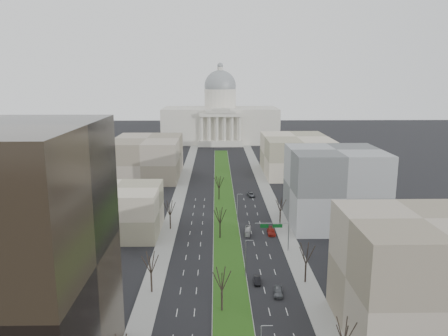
{
  "coord_description": "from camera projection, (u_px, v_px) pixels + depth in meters",
  "views": [
    {
      "loc": [
        -3.06,
        -39.7,
        46.35
      ],
      "look_at": [
        -0.23,
        113.0,
        13.86
      ],
      "focal_mm": 35.0,
      "sensor_mm": 36.0,
      "label": 1
    }
  ],
  "objects": [
    {
      "name": "car_grey_far",
      "position": [
        251.0,
        195.0,
        170.43
      ],
      "size": [
        3.23,
        5.52,
        1.44
      ],
      "primitive_type": "imported",
      "rotation": [
        0.0,
        0.0,
        0.17
      ],
      "color": "#484A4F",
      "rests_on": "ground"
    },
    {
      "name": "car_red",
      "position": [
        271.0,
        232.0,
        129.81
      ],
      "size": [
        2.46,
        5.72,
        1.64
      ],
      "primitive_type": "imported",
      "rotation": [
        0.0,
        0.0,
        -0.03
      ],
      "color": "maroon",
      "rests_on": "ground"
    },
    {
      "name": "tree_median_c",
      "position": [
        219.0,
        182.0,
        164.38
      ],
      "size": [
        5.4,
        5.4,
        9.72
      ],
      "color": "black",
      "rests_on": "ground"
    },
    {
      "name": "tree_left_far",
      "position": [
        170.0,
        208.0,
        132.84
      ],
      "size": [
        5.28,
        5.28,
        9.5
      ],
      "color": "black",
      "rests_on": "ground"
    },
    {
      "name": "median",
      "position": [
        224.0,
        200.0,
        164.86
      ],
      "size": [
        8.0,
        222.03,
        0.2
      ],
      "color": "#999993",
      "rests_on": "ground"
    },
    {
      "name": "tree_right_mid",
      "position": [
        306.0,
        253.0,
        98.2
      ],
      "size": [
        5.52,
        5.52,
        9.94
      ],
      "color": "black",
      "rests_on": "ground"
    },
    {
      "name": "sidewalk_left",
      "position": [
        172.0,
        221.0,
        141.09
      ],
      "size": [
        5.0,
        330.0,
        0.15
      ],
      "primitive_type": "cube",
      "color": "gray",
      "rests_on": "ground"
    },
    {
      "name": "mast_arm_signs",
      "position": [
        279.0,
        230.0,
        115.98
      ],
      "size": [
        9.12,
        0.24,
        8.09
      ],
      "color": "gray",
      "rests_on": "ground"
    },
    {
      "name": "streetlamp_median_c",
      "position": [
        237.0,
        207.0,
        140.49
      ],
      "size": [
        1.9,
        0.2,
        9.16
      ],
      "color": "gray",
      "rests_on": "ground"
    },
    {
      "name": "car_grey_near",
      "position": [
        278.0,
        291.0,
        93.81
      ],
      "size": [
        2.53,
        5.01,
        1.64
      ],
      "primitive_type": "imported",
      "rotation": [
        0.0,
        0.0,
        -0.13
      ],
      "color": "#53565B",
      "rests_on": "ground"
    },
    {
      "name": "tree_right_far",
      "position": [
        280.0,
        204.0,
        137.44
      ],
      "size": [
        5.04,
        5.04,
        9.07
      ],
      "color": "black",
      "rests_on": "ground"
    },
    {
      "name": "building_tan_right",
      "position": [
        418.0,
        277.0,
        78.12
      ],
      "size": [
        26.0,
        24.0,
        22.0
      ],
      "primitive_type": "cube",
      "color": "gray",
      "rests_on": "ground"
    },
    {
      "name": "tree_median_b",
      "position": [
        220.0,
        215.0,
        125.26
      ],
      "size": [
        5.4,
        5.4,
        9.72
      ],
      "color": "black",
      "rests_on": "ground"
    },
    {
      "name": "tree_left_mid",
      "position": [
        151.0,
        262.0,
        93.69
      ],
      "size": [
        5.4,
        5.4,
        9.72
      ],
      "color": "black",
      "rests_on": "ground"
    },
    {
      "name": "tree_right_near",
      "position": [
        345.0,
        331.0,
        68.95
      ],
      "size": [
        5.16,
        5.16,
        9.29
      ],
      "color": "black",
      "rests_on": "ground"
    },
    {
      "name": "tree_median_a",
      "position": [
        222.0,
        279.0,
        86.15
      ],
      "size": [
        5.4,
        5.4,
        9.72
      ],
      "color": "black",
      "rests_on": "ground"
    },
    {
      "name": "ground",
      "position": [
        224.0,
        200.0,
        165.87
      ],
      "size": [
        600.0,
        600.0,
        0.0
      ],
      "primitive_type": "plane",
      "color": "black",
      "rests_on": "ground"
    },
    {
      "name": "building_far_left",
      "position": [
        147.0,
        157.0,
        202.49
      ],
      "size": [
        30.0,
        40.0,
        18.0
      ],
      "primitive_type": "cube",
      "color": "gray",
      "rests_on": "ground"
    },
    {
      "name": "building_far_right",
      "position": [
        296.0,
        155.0,
        208.64
      ],
      "size": [
        30.0,
        40.0,
        18.0
      ],
      "primitive_type": "cube",
      "color": "tan",
      "rests_on": "ground"
    },
    {
      "name": "sidewalk_right",
      "position": [
        280.0,
        221.0,
        141.73
      ],
      "size": [
        5.0,
        330.0,
        0.15
      ],
      "primitive_type": "cube",
      "color": "gray",
      "rests_on": "ground"
    },
    {
      "name": "building_beige_left",
      "position": [
        116.0,
        211.0,
        129.59
      ],
      "size": [
        26.0,
        22.0,
        14.0
      ],
      "primitive_type": "cube",
      "color": "tan",
      "rests_on": "ground"
    },
    {
      "name": "capitol",
      "position": [
        220.0,
        119.0,
        308.77
      ],
      "size": [
        80.0,
        46.0,
        55.0
      ],
      "color": "beige",
      "rests_on": "ground"
    },
    {
      "name": "streetlamp_median_b",
      "position": [
        246.0,
        258.0,
        101.37
      ],
      "size": [
        1.9,
        0.2,
        9.16
      ],
      "color": "gray",
      "rests_on": "ground"
    },
    {
      "name": "car_black",
      "position": [
        257.0,
        280.0,
        99.3
      ],
      "size": [
        1.65,
        4.28,
        1.39
      ],
      "primitive_type": "imported",
      "rotation": [
        0.0,
        0.0,
        -0.04
      ],
      "color": "black",
      "rests_on": "ground"
    },
    {
      "name": "building_grey_right",
      "position": [
        334.0,
        187.0,
        136.61
      ],
      "size": [
        28.0,
        26.0,
        24.0
      ],
      "primitive_type": "cube",
      "color": "slate",
      "rests_on": "ground"
    },
    {
      "name": "box_van",
      "position": [
        248.0,
        231.0,
        129.85
      ],
      "size": [
        2.2,
        6.66,
        1.82
      ],
      "primitive_type": "imported",
      "rotation": [
        0.0,
        0.0,
        -0.1
      ],
      "color": "silver",
      "rests_on": "ground"
    }
  ]
}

